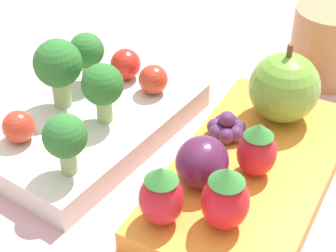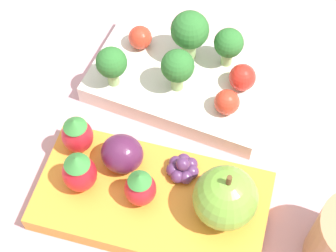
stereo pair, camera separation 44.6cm
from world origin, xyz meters
name	(u,v)px [view 1 (the left image)]	position (x,y,z in m)	size (l,w,h in m)	color
ground_plane	(169,158)	(0.00, 0.00, 0.00)	(4.00, 4.00, 0.00)	#C6939E
bento_box_savoury	(92,125)	(-0.01, 0.07, 0.01)	(0.20, 0.12, 0.02)	silver
bento_box_fruit	(252,173)	(0.01, -0.07, 0.01)	(0.22, 0.12, 0.02)	orange
broccoli_floret_0	(58,66)	(-0.01, 0.10, 0.06)	(0.04, 0.04, 0.06)	#93B770
broccoli_floret_1	(65,138)	(-0.07, 0.04, 0.05)	(0.03, 0.03, 0.05)	#93B770
broccoli_floret_2	(103,87)	(-0.01, 0.06, 0.05)	(0.03, 0.03, 0.05)	#93B770
broccoli_floret_3	(87,52)	(0.03, 0.10, 0.05)	(0.03, 0.03, 0.05)	#93B770
cherry_tomato_0	(19,127)	(-0.07, 0.10, 0.04)	(0.03, 0.03, 0.03)	red
cherry_tomato_1	(126,64)	(0.05, 0.08, 0.04)	(0.03, 0.03, 0.03)	red
cherry_tomato_2	(153,79)	(0.05, 0.05, 0.04)	(0.03, 0.03, 0.03)	red
apple	(284,87)	(0.07, -0.06, 0.05)	(0.06, 0.06, 0.07)	#70A838
strawberry_0	(255,152)	(0.00, -0.07, 0.04)	(0.03, 0.03, 0.04)	red
strawberry_1	(162,196)	(-0.08, -0.04, 0.04)	(0.03, 0.03, 0.05)	red
strawberry_2	(225,198)	(-0.06, -0.08, 0.04)	(0.03, 0.03, 0.05)	red
plum	(202,162)	(-0.03, -0.05, 0.04)	(0.04, 0.04, 0.04)	#511E42
grape_cluster	(226,128)	(0.03, -0.04, 0.03)	(0.03, 0.03, 0.02)	#562D5B
drinking_cup	(327,44)	(0.19, -0.06, 0.04)	(0.07, 0.07, 0.07)	tan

